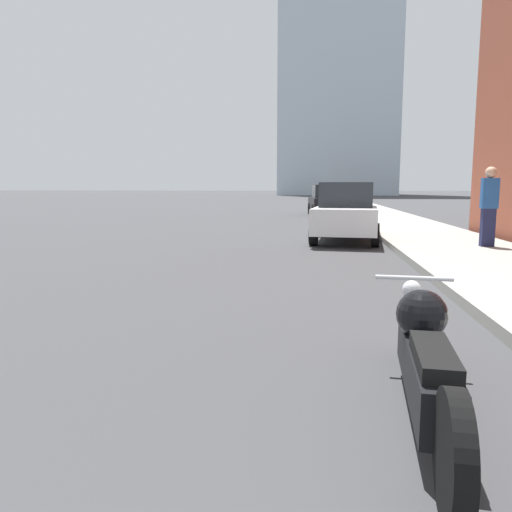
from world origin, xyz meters
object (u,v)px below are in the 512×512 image
motorcycle (425,358)px  parked_car_white (346,212)px  pedestrian (489,205)px  parked_car_black (328,200)px

motorcycle → parked_car_white: size_ratio=0.65×
motorcycle → pedestrian: bearing=74.9°
parked_car_white → parked_car_black: size_ratio=0.91×
parked_car_white → pedestrian: pedestrian is taller
motorcycle → parked_car_white: (0.14, 10.85, 0.42)m
parked_car_white → parked_car_black: parked_car_white is taller
parked_car_black → pedestrian: size_ratio=2.49×
parked_car_black → pedestrian: bearing=-82.5°
parked_car_white → pedestrian: (3.09, -2.12, 0.29)m
parked_car_black → pedestrian: (3.26, -15.18, 0.29)m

